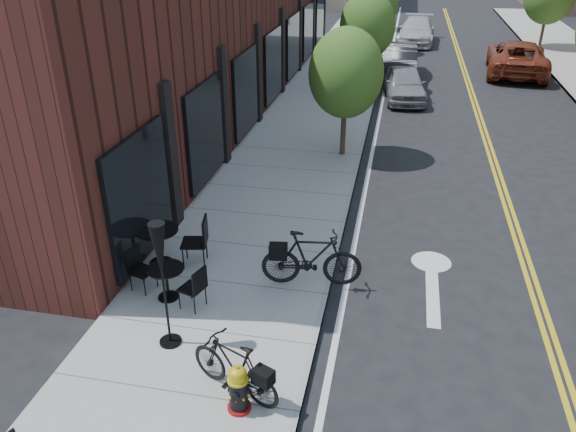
# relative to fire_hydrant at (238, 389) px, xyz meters

# --- Properties ---
(ground) EXTENTS (120.00, 120.00, 0.00)m
(ground) POSITION_rel_fire_hydrant_xyz_m (0.89, 1.62, -0.50)
(ground) COLOR black
(ground) RESTS_ON ground
(sidewalk_near) EXTENTS (4.00, 70.00, 0.12)m
(sidewalk_near) POSITION_rel_fire_hydrant_xyz_m (-1.11, 11.62, -0.44)
(sidewalk_near) COLOR #9E9B93
(sidewalk_near) RESTS_ON ground
(building_near) EXTENTS (5.00, 28.00, 7.00)m
(building_near) POSITION_rel_fire_hydrant_xyz_m (-5.61, 15.62, 3.00)
(building_near) COLOR #451E16
(building_near) RESTS_ON ground
(tree_near_a) EXTENTS (2.20, 2.20, 3.81)m
(tree_near_a) POSITION_rel_fire_hydrant_xyz_m (0.29, 10.62, 2.10)
(tree_near_a) COLOR #382B1E
(tree_near_a) RESTS_ON sidewalk_near
(tree_near_b) EXTENTS (2.30, 2.30, 3.98)m
(tree_near_b) POSITION_rel_fire_hydrant_xyz_m (0.29, 18.62, 2.21)
(tree_near_b) COLOR #382B1E
(tree_near_b) RESTS_ON sidewalk_near
(tree_near_c) EXTENTS (2.10, 2.10, 3.67)m
(tree_near_c) POSITION_rel_fire_hydrant_xyz_m (0.29, 26.62, 2.02)
(tree_near_c) COLOR #382B1E
(tree_near_c) RESTS_ON sidewalk_near
(fire_hydrant) EXTENTS (0.37, 0.37, 0.81)m
(fire_hydrant) POSITION_rel_fire_hydrant_xyz_m (0.00, 0.00, 0.00)
(fire_hydrant) COLOR maroon
(fire_hydrant) RESTS_ON sidewalk_near
(bicycle_left) EXTENTS (1.69, 1.09, 0.99)m
(bicycle_left) POSITION_rel_fire_hydrant_xyz_m (-0.14, 0.30, 0.11)
(bicycle_left) COLOR black
(bicycle_left) RESTS_ON sidewalk_near
(bicycle_right) EXTENTS (2.02, 0.83, 1.18)m
(bicycle_right) POSITION_rel_fire_hydrant_xyz_m (0.51, 3.40, 0.21)
(bicycle_right) COLOR black
(bicycle_right) RESTS_ON sidewalk_near
(bistro_set_b) EXTENTS (1.64, 0.87, 0.87)m
(bistro_set_b) POSITION_rel_fire_hydrant_xyz_m (-2.09, 2.41, 0.05)
(bistro_set_b) COLOR black
(bistro_set_b) RESTS_ON sidewalk_near
(bistro_set_c) EXTENTS (2.02, 1.00, 1.07)m
(bistro_set_c) POSITION_rel_fire_hydrant_xyz_m (-2.71, 3.51, 0.15)
(bistro_set_c) COLOR black
(bistro_set_c) RESTS_ON sidewalk_near
(patio_umbrella) EXTENTS (0.37, 0.37, 2.31)m
(patio_umbrella) POSITION_rel_fire_hydrant_xyz_m (-1.56, 1.19, 1.27)
(patio_umbrella) COLOR black
(patio_umbrella) RESTS_ON sidewalk_near
(parked_car_a) EXTENTS (1.96, 3.99, 1.31)m
(parked_car_a) POSITION_rel_fire_hydrant_xyz_m (2.03, 17.54, 0.15)
(parked_car_a) COLOR gray
(parked_car_a) RESTS_ON ground
(parked_car_b) EXTENTS (1.72, 4.58, 1.49)m
(parked_car_b) POSITION_rel_fire_hydrant_xyz_m (1.69, 21.38, 0.24)
(parked_car_b) COLOR black
(parked_car_b) RESTS_ON ground
(parked_car_c) EXTENTS (2.33, 5.17, 1.47)m
(parked_car_c) POSITION_rel_fire_hydrant_xyz_m (2.49, 30.10, 0.23)
(parked_car_c) COLOR silver
(parked_car_c) RESTS_ON ground
(parked_car_far) EXTENTS (3.18, 5.93, 1.58)m
(parked_car_far) POSITION_rel_fire_hydrant_xyz_m (7.19, 23.08, 0.29)
(parked_car_far) COLOR maroon
(parked_car_far) RESTS_ON ground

